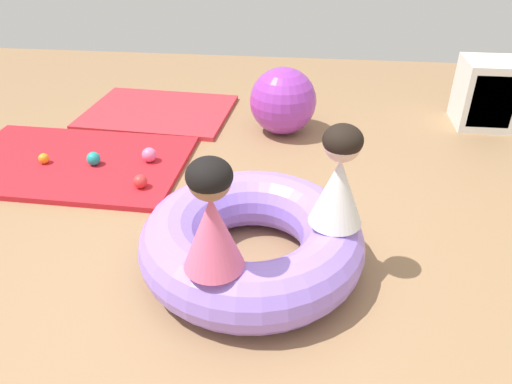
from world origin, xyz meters
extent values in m
plane|color=#93704C|center=(0.00, 0.00, 0.00)|extent=(8.00, 8.00, 0.00)
cube|color=red|center=(-1.49, 1.07, 0.02)|extent=(1.70, 1.11, 0.04)
cube|color=red|center=(-1.13, 2.10, 0.02)|extent=(1.33, 1.05, 0.04)
torus|color=#9975EA|center=(-0.03, 0.09, 0.17)|extent=(1.18, 1.18, 0.33)
cone|color=#E5608E|center=(-0.14, -0.31, 0.51)|extent=(0.35, 0.35, 0.36)
sphere|color=#936647|center=(-0.14, -0.31, 0.77)|extent=(0.18, 0.18, 0.18)
ellipsoid|color=black|center=(-0.14, -0.31, 0.79)|extent=(0.19, 0.19, 0.15)
cone|color=white|center=(0.39, 0.09, 0.51)|extent=(0.36, 0.36, 0.35)
sphere|color=beige|center=(0.39, 0.09, 0.76)|extent=(0.18, 0.18, 0.18)
ellipsoid|color=black|center=(0.39, 0.09, 0.78)|extent=(0.19, 0.19, 0.15)
sphere|color=red|center=(-0.86, 0.76, 0.09)|extent=(0.09, 0.09, 0.09)
sphere|color=teal|center=(-1.30, 1.03, 0.09)|extent=(0.10, 0.10, 0.10)
sphere|color=pink|center=(-0.91, 1.13, 0.09)|extent=(0.11, 0.11, 0.11)
sphere|color=orange|center=(-1.67, 1.01, 0.08)|extent=(0.08, 0.08, 0.08)
sphere|color=purple|center=(0.02, 1.85, 0.27)|extent=(0.55, 0.55, 0.55)
cube|color=silver|center=(1.71, 2.20, 0.28)|extent=(0.44, 0.44, 0.56)
cube|color=#2D2D33|center=(1.71, 2.08, 0.28)|extent=(0.34, 0.20, 0.44)
camera|label=1|loc=(0.23, -1.96, 1.75)|focal=34.48mm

